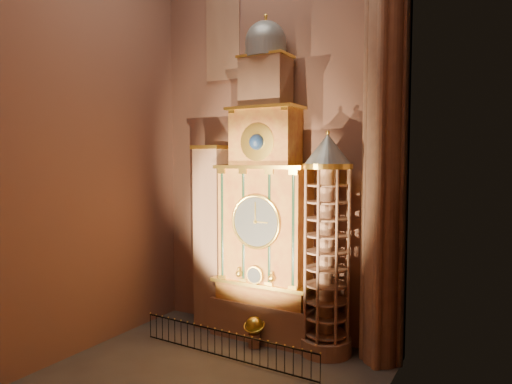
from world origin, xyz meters
The scene contains 11 objects.
floor centered at (0.00, 0.00, 0.00)m, with size 14.00×14.00×0.00m, color #383330.
wall_back centered at (0.00, 6.00, 11.00)m, with size 22.00×22.00×0.00m, color brown.
wall_left centered at (-7.00, 0.00, 11.00)m, with size 22.00×22.00×0.00m, color brown.
wall_right centered at (7.00, 0.00, 11.00)m, with size 22.00×22.00×0.00m, color brown.
astronomical_clock centered at (0.00, 4.96, 6.68)m, with size 5.60×2.41×16.70m.
portrait_tower centered at (-3.40, 4.98, 5.15)m, with size 1.80×1.60×10.20m.
stair_turret centered at (3.50, 4.70, 5.27)m, with size 2.50×2.50×10.80m.
gothic_pier centered at (6.10, 5.00, 11.00)m, with size 2.04×2.04×22.00m.
stained_glass_window centered at (-3.20, 5.92, 16.50)m, with size 2.20×0.14×5.20m.
celestial_globe centered at (0.14, 3.56, 0.94)m, with size 1.12×1.06×1.57m.
iron_railing centered at (-0.35, 1.69, 0.69)m, with size 9.64×0.34×1.27m.
Camera 1 is at (11.20, -15.84, 9.40)m, focal length 32.00 mm.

